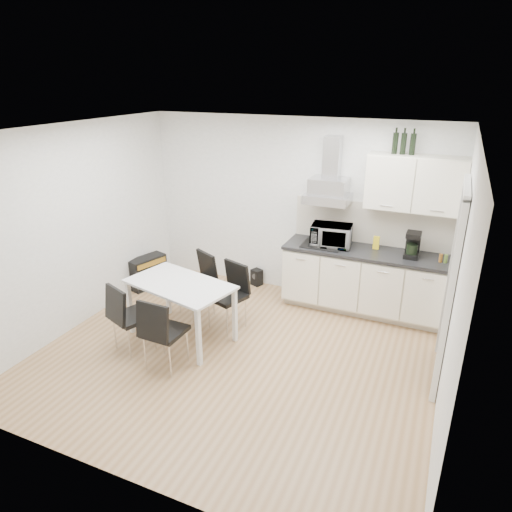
{
  "coord_description": "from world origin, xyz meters",
  "views": [
    {
      "loc": [
        2.07,
        -4.16,
        3.12
      ],
      "look_at": [
        0.04,
        0.49,
        1.1
      ],
      "focal_mm": 32.0,
      "sensor_mm": 36.0,
      "label": 1
    }
  ],
  "objects_px": {
    "guitar_amp": "(148,272)",
    "dining_table": "(180,290)",
    "chair_far_left": "(196,285)",
    "chair_near_right": "(165,332)",
    "kitchenette": "(369,256)",
    "chair_near_left": "(133,317)",
    "chair_far_right": "(227,297)",
    "floor_speaker": "(257,277)"
  },
  "relations": [
    {
      "from": "guitar_amp",
      "to": "dining_table",
      "type": "bearing_deg",
      "value": -22.39
    },
    {
      "from": "guitar_amp",
      "to": "chair_far_left",
      "type": "bearing_deg",
      "value": -5.34
    },
    {
      "from": "chair_near_right",
      "to": "kitchenette",
      "type": "bearing_deg",
      "value": 52.8
    },
    {
      "from": "chair_near_right",
      "to": "chair_near_left",
      "type": "bearing_deg",
      "value": 168.05
    },
    {
      "from": "chair_near_left",
      "to": "chair_far_left",
      "type": "bearing_deg",
      "value": 99.1
    },
    {
      "from": "dining_table",
      "to": "guitar_amp",
      "type": "xyz_separation_m",
      "value": [
        -1.3,
        1.07,
        -0.41
      ]
    },
    {
      "from": "chair_far_left",
      "to": "chair_near_left",
      "type": "distance_m",
      "value": 1.09
    },
    {
      "from": "chair_far_right",
      "to": "chair_near_right",
      "type": "bearing_deg",
      "value": 95.93
    },
    {
      "from": "chair_far_left",
      "to": "chair_far_right",
      "type": "height_order",
      "value": "same"
    },
    {
      "from": "kitchenette",
      "to": "chair_near_left",
      "type": "distance_m",
      "value": 3.19
    },
    {
      "from": "chair_far_left",
      "to": "dining_table",
      "type": "bearing_deg",
      "value": 129.93
    },
    {
      "from": "chair_far_left",
      "to": "guitar_amp",
      "type": "height_order",
      "value": "chair_far_left"
    },
    {
      "from": "kitchenette",
      "to": "floor_speaker",
      "type": "height_order",
      "value": "kitchenette"
    },
    {
      "from": "chair_near_left",
      "to": "floor_speaker",
      "type": "xyz_separation_m",
      "value": [
        0.62,
        2.27,
        -0.31
      ]
    },
    {
      "from": "kitchenette",
      "to": "floor_speaker",
      "type": "relative_size",
      "value": 9.69
    },
    {
      "from": "kitchenette",
      "to": "chair_near_left",
      "type": "height_order",
      "value": "kitchenette"
    },
    {
      "from": "floor_speaker",
      "to": "dining_table",
      "type": "bearing_deg",
      "value": -75.96
    },
    {
      "from": "dining_table",
      "to": "chair_near_right",
      "type": "bearing_deg",
      "value": -60.74
    },
    {
      "from": "chair_far_left",
      "to": "chair_near_right",
      "type": "relative_size",
      "value": 1.0
    },
    {
      "from": "chair_near_left",
      "to": "floor_speaker",
      "type": "relative_size",
      "value": 3.38
    },
    {
      "from": "dining_table",
      "to": "chair_near_left",
      "type": "xyz_separation_m",
      "value": [
        -0.37,
        -0.48,
        -0.22
      ]
    },
    {
      "from": "kitchenette",
      "to": "floor_speaker",
      "type": "distance_m",
      "value": 1.89
    },
    {
      "from": "guitar_amp",
      "to": "floor_speaker",
      "type": "distance_m",
      "value": 1.72
    },
    {
      "from": "chair_far_right",
      "to": "floor_speaker",
      "type": "xyz_separation_m",
      "value": [
        -0.17,
        1.37,
        -0.31
      ]
    },
    {
      "from": "chair_near_left",
      "to": "chair_far_right",
      "type": "bearing_deg",
      "value": 70.56
    },
    {
      "from": "dining_table",
      "to": "chair_far_right",
      "type": "distance_m",
      "value": 0.64
    },
    {
      "from": "dining_table",
      "to": "chair_far_left",
      "type": "xyz_separation_m",
      "value": [
        -0.13,
        0.59,
        -0.22
      ]
    },
    {
      "from": "chair_near_right",
      "to": "dining_table",
      "type": "bearing_deg",
      "value": 107.74
    },
    {
      "from": "dining_table",
      "to": "chair_near_left",
      "type": "relative_size",
      "value": 1.63
    },
    {
      "from": "chair_far_right",
      "to": "chair_far_left",
      "type": "bearing_deg",
      "value": 3.45
    },
    {
      "from": "chair_far_right",
      "to": "guitar_amp",
      "type": "height_order",
      "value": "chair_far_right"
    },
    {
      "from": "chair_near_left",
      "to": "floor_speaker",
      "type": "distance_m",
      "value": 2.38
    },
    {
      "from": "guitar_amp",
      "to": "floor_speaker",
      "type": "height_order",
      "value": "guitar_amp"
    },
    {
      "from": "dining_table",
      "to": "guitar_amp",
      "type": "bearing_deg",
      "value": 154.02
    },
    {
      "from": "dining_table",
      "to": "chair_far_right",
      "type": "xyz_separation_m",
      "value": [
        0.42,
        0.43,
        -0.22
      ]
    },
    {
      "from": "kitchenette",
      "to": "chair_far_left",
      "type": "height_order",
      "value": "kitchenette"
    },
    {
      "from": "chair_near_left",
      "to": "guitar_amp",
      "type": "xyz_separation_m",
      "value": [
        -0.93,
        1.54,
        -0.19
      ]
    },
    {
      "from": "floor_speaker",
      "to": "chair_far_right",
      "type": "bearing_deg",
      "value": -60.94
    },
    {
      "from": "dining_table",
      "to": "chair_far_right",
      "type": "relative_size",
      "value": 1.63
    },
    {
      "from": "chair_far_left",
      "to": "guitar_amp",
      "type": "relative_size",
      "value": 1.39
    },
    {
      "from": "chair_near_right",
      "to": "chair_far_left",
      "type": "bearing_deg",
      "value": 106.27
    },
    {
      "from": "chair_far_left",
      "to": "chair_far_right",
      "type": "bearing_deg",
      "value": -168.73
    }
  ]
}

